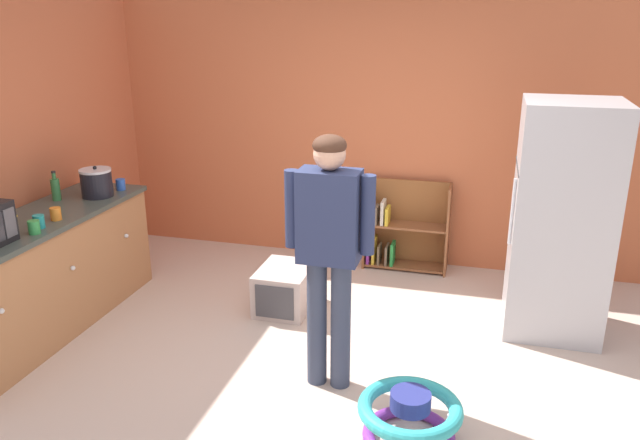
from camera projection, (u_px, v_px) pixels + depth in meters
name	position (u px, v px, depth m)	size (l,w,h in m)	color
ground_plane	(312.00, 380.00, 4.23)	(12.00, 12.00, 0.00)	beige
back_wall	(378.00, 125.00, 5.93)	(5.20, 0.06, 2.70)	#C6663F
left_side_wall	(34.00, 141.00, 5.19)	(0.06, 2.99, 2.70)	#C66640
kitchen_counter	(39.00, 277.00, 4.75)	(0.65, 2.22, 0.90)	#AB7448
refrigerator	(561.00, 220.00, 4.65)	(0.73, 0.68, 1.78)	#B7BABF
bookshelf	(401.00, 230.00, 6.00)	(0.80, 0.28, 0.85)	brown
standing_person	(329.00, 242.00, 3.87)	(0.57, 0.22, 1.69)	#353F54
baby_walker	(410.00, 418.00, 3.58)	(0.60, 0.60, 0.32)	purple
pet_carrier	(285.00, 289.00, 5.19)	(0.42, 0.55, 0.36)	beige
crock_pot	(96.00, 183.00, 5.19)	(0.26, 0.26, 0.26)	black
banana_bunch	(10.00, 219.00, 4.57)	(0.15, 0.16, 0.04)	yellow
green_glass_bottle	(56.00, 189.00, 5.09)	(0.07, 0.07, 0.25)	#33753D
blue_cup	(121.00, 184.00, 5.40)	(0.08, 0.08, 0.10)	blue
orange_cup	(56.00, 214.00, 4.62)	(0.08, 0.08, 0.10)	orange
teal_cup	(39.00, 222.00, 4.45)	(0.08, 0.08, 0.10)	teal
red_cup	(93.00, 180.00, 5.55)	(0.08, 0.08, 0.10)	red
green_cup	(34.00, 227.00, 4.33)	(0.08, 0.08, 0.10)	green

